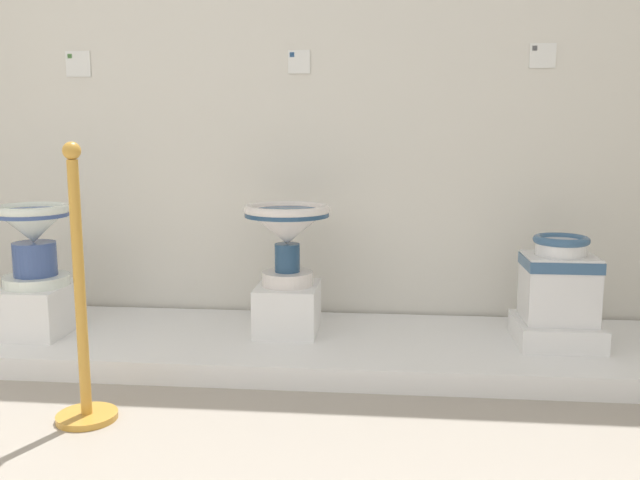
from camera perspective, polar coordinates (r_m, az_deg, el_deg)
name	(u,v)px	position (r m, az deg, el deg)	size (l,w,h in m)	color
wall_back	(300,40)	(3.62, -1.67, 16.37)	(4.60, 0.06, 3.02)	silver
display_platform	(289,346)	(3.27, -2.64, -8.84)	(3.66, 0.87, 0.10)	white
plinth_block_central_ornate	(38,309)	(3.54, -22.51, -5.36)	(0.30, 0.38, 0.23)	white
antique_toilet_central_ornate	(33,235)	(3.47, -22.88, 0.42)	(0.35, 0.35, 0.38)	white
plinth_block_leftmost	(288,308)	(3.29, -2.72, -5.73)	(0.29, 0.34, 0.23)	white
antique_toilet_leftmost	(287,228)	(3.21, -2.78, 1.01)	(0.41, 0.41, 0.39)	white
plinth_block_pale_glazed	(556,332)	(3.32, 19.15, -7.25)	(0.37, 0.37, 0.10)	white
antique_toilet_pale_glazed	(559,278)	(3.26, 19.39, -3.03)	(0.32, 0.28, 0.39)	white
info_placard_first	(78,64)	(3.89, -19.60, 13.73)	(0.13, 0.01, 0.13)	white
info_placard_second	(299,62)	(3.57, -1.78, 14.71)	(0.11, 0.01, 0.12)	white
info_placard_third	(543,55)	(3.62, 18.13, 14.47)	(0.13, 0.01, 0.12)	white
stanchion_post_near_left	(82,330)	(2.64, -19.29, -7.15)	(0.22, 0.22, 1.02)	gold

